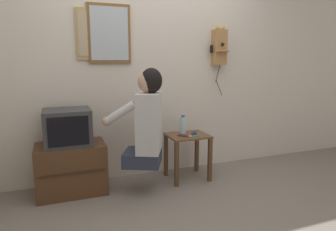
{
  "coord_description": "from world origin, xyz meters",
  "views": [
    {
      "loc": [
        -1.04,
        -2.1,
        1.34
      ],
      "look_at": [
        0.07,
        0.83,
        0.76
      ],
      "focal_mm": 32.0,
      "sensor_mm": 36.0,
      "label": 1
    }
  ],
  "objects_px": {
    "framed_picture": "(91,34)",
    "water_bottle": "(183,125)",
    "cell_phone_held": "(183,136)",
    "cell_phone_spare": "(194,133)",
    "wall_phone_antique": "(219,47)",
    "toothbrush": "(194,136)",
    "wall_mirror": "(109,34)",
    "television": "(68,127)",
    "person": "(146,120)"
  },
  "relations": [
    {
      "from": "wall_phone_antique",
      "to": "cell_phone_spare",
      "type": "distance_m",
      "value": 1.1
    },
    {
      "from": "toothbrush",
      "to": "wall_mirror",
      "type": "bearing_deg",
      "value": 37.74
    },
    {
      "from": "framed_picture",
      "to": "water_bottle",
      "type": "distance_m",
      "value": 1.4
    },
    {
      "from": "wall_phone_antique",
      "to": "toothbrush",
      "type": "xyz_separation_m",
      "value": [
        -0.51,
        -0.38,
        -0.97
      ]
    },
    {
      "from": "person",
      "to": "wall_phone_antique",
      "type": "distance_m",
      "value": 1.37
    },
    {
      "from": "cell_phone_held",
      "to": "wall_mirror",
      "type": "bearing_deg",
      "value": 122.85
    },
    {
      "from": "cell_phone_spare",
      "to": "water_bottle",
      "type": "relative_size",
      "value": 0.66
    },
    {
      "from": "television",
      "to": "wall_phone_antique",
      "type": "bearing_deg",
      "value": 6.31
    },
    {
      "from": "wall_phone_antique",
      "to": "framed_picture",
      "type": "relative_size",
      "value": 1.58
    },
    {
      "from": "cell_phone_spare",
      "to": "television",
      "type": "bearing_deg",
      "value": -156.76
    },
    {
      "from": "person",
      "to": "wall_mirror",
      "type": "height_order",
      "value": "wall_mirror"
    },
    {
      "from": "toothbrush",
      "to": "cell_phone_held",
      "type": "bearing_deg",
      "value": 33.49
    },
    {
      "from": "water_bottle",
      "to": "cell_phone_held",
      "type": "bearing_deg",
      "value": -113.51
    },
    {
      "from": "framed_picture",
      "to": "water_bottle",
      "type": "height_order",
      "value": "framed_picture"
    },
    {
      "from": "television",
      "to": "framed_picture",
      "type": "bearing_deg",
      "value": 39.63
    },
    {
      "from": "cell_phone_held",
      "to": "person",
      "type": "bearing_deg",
      "value": 166.23
    },
    {
      "from": "wall_phone_antique",
      "to": "framed_picture",
      "type": "distance_m",
      "value": 1.51
    },
    {
      "from": "cell_phone_spare",
      "to": "toothbrush",
      "type": "xyz_separation_m",
      "value": [
        -0.07,
        -0.13,
        0.0
      ]
    },
    {
      "from": "wall_phone_antique",
      "to": "wall_mirror",
      "type": "height_order",
      "value": "wall_mirror"
    },
    {
      "from": "framed_picture",
      "to": "cell_phone_held",
      "type": "xyz_separation_m",
      "value": [
        0.9,
        -0.36,
        -1.09
      ]
    },
    {
      "from": "cell_phone_held",
      "to": "water_bottle",
      "type": "xyz_separation_m",
      "value": [
        0.06,
        0.13,
        0.09
      ]
    },
    {
      "from": "television",
      "to": "wall_phone_antique",
      "type": "distance_m",
      "value": 1.99
    },
    {
      "from": "water_bottle",
      "to": "toothbrush",
      "type": "bearing_deg",
      "value": -77.59
    },
    {
      "from": "television",
      "to": "toothbrush",
      "type": "distance_m",
      "value": 1.32
    },
    {
      "from": "toothbrush",
      "to": "water_bottle",
      "type": "bearing_deg",
      "value": -12.34
    },
    {
      "from": "cell_phone_held",
      "to": "water_bottle",
      "type": "relative_size",
      "value": 0.66
    },
    {
      "from": "person",
      "to": "framed_picture",
      "type": "xyz_separation_m",
      "value": [
        -0.45,
        0.5,
        0.85
      ]
    },
    {
      "from": "cell_phone_held",
      "to": "toothbrush",
      "type": "distance_m",
      "value": 0.12
    },
    {
      "from": "wall_phone_antique",
      "to": "cell_phone_spare",
      "type": "bearing_deg",
      "value": -150.24
    },
    {
      "from": "cell_phone_held",
      "to": "cell_phone_spare",
      "type": "xyz_separation_m",
      "value": [
        0.17,
        0.07,
        0.0
      ]
    },
    {
      "from": "toothbrush",
      "to": "cell_phone_spare",
      "type": "bearing_deg",
      "value": -52.61
    },
    {
      "from": "wall_phone_antique",
      "to": "toothbrush",
      "type": "bearing_deg",
      "value": -143.17
    },
    {
      "from": "framed_picture",
      "to": "wall_mirror",
      "type": "xyz_separation_m",
      "value": [
        0.19,
        -0.0,
        0.01
      ]
    },
    {
      "from": "person",
      "to": "cell_phone_held",
      "type": "distance_m",
      "value": 0.53
    },
    {
      "from": "wall_mirror",
      "to": "water_bottle",
      "type": "bearing_deg",
      "value": -16.42
    },
    {
      "from": "person",
      "to": "cell_phone_spare",
      "type": "bearing_deg",
      "value": -46.61
    },
    {
      "from": "framed_picture",
      "to": "cell_phone_spare",
      "type": "relative_size",
      "value": 3.82
    },
    {
      "from": "person",
      "to": "cell_phone_spare",
      "type": "relative_size",
      "value": 7.06
    },
    {
      "from": "wall_mirror",
      "to": "television",
      "type": "bearing_deg",
      "value": -153.76
    },
    {
      "from": "water_bottle",
      "to": "wall_mirror",
      "type": "bearing_deg",
      "value": 163.58
    },
    {
      "from": "person",
      "to": "wall_mirror",
      "type": "bearing_deg",
      "value": 52.62
    },
    {
      "from": "cell_phone_held",
      "to": "toothbrush",
      "type": "height_order",
      "value": "toothbrush"
    },
    {
      "from": "television",
      "to": "water_bottle",
      "type": "height_order",
      "value": "television"
    },
    {
      "from": "wall_phone_antique",
      "to": "framed_picture",
      "type": "xyz_separation_m",
      "value": [
        -1.51,
        0.04,
        0.11
      ]
    },
    {
      "from": "cell_phone_held",
      "to": "toothbrush",
      "type": "xyz_separation_m",
      "value": [
        0.1,
        -0.06,
        0.0
      ]
    },
    {
      "from": "person",
      "to": "water_bottle",
      "type": "distance_m",
      "value": 0.6
    },
    {
      "from": "framed_picture",
      "to": "water_bottle",
      "type": "bearing_deg",
      "value": -13.42
    },
    {
      "from": "wall_phone_antique",
      "to": "cell_phone_held",
      "type": "relative_size",
      "value": 6.06
    },
    {
      "from": "wall_mirror",
      "to": "cell_phone_held",
      "type": "bearing_deg",
      "value": -26.87
    },
    {
      "from": "cell_phone_held",
      "to": "water_bottle",
      "type": "distance_m",
      "value": 0.17
    }
  ]
}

